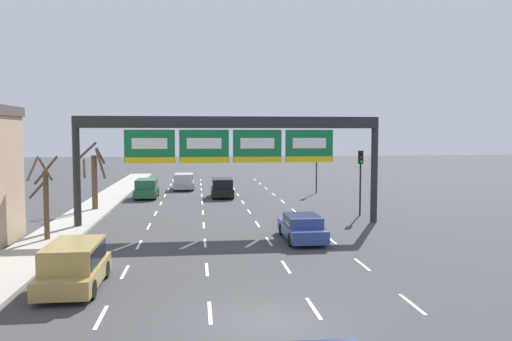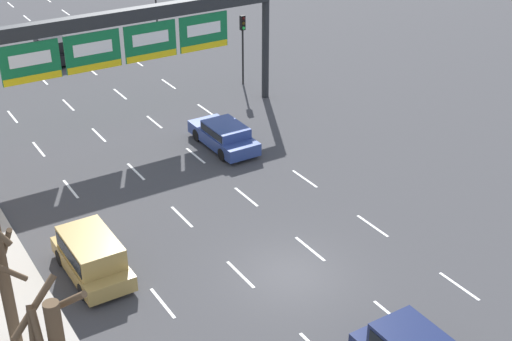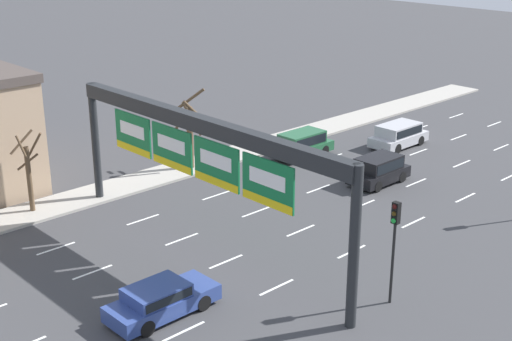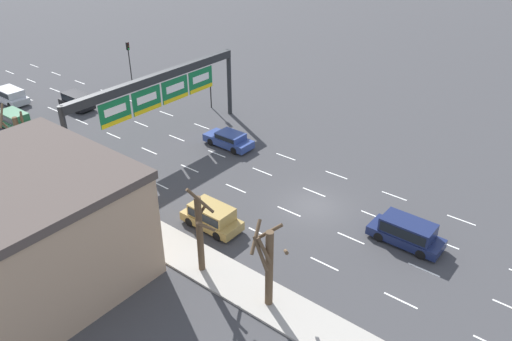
{
  "view_description": "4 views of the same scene",
  "coord_description": "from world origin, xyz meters",
  "px_view_note": "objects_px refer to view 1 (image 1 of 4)",
  "views": [
    {
      "loc": [
        -1.99,
        -14.24,
        5.57
      ],
      "look_at": [
        1.51,
        15.55,
        3.36
      ],
      "focal_mm": 35.0,
      "sensor_mm": 36.0,
      "label": 1
    },
    {
      "loc": [
        -13.0,
        -18.31,
        16.34
      ],
      "look_at": [
        0.6,
        3.47,
        2.8
      ],
      "focal_mm": 50.0,
      "sensor_mm": 36.0,
      "label": 2
    },
    {
      "loc": [
        23.96,
        -3.12,
        14.94
      ],
      "look_at": [
        2.24,
        17.34,
        4.27
      ],
      "focal_mm": 50.0,
      "sensor_mm": 36.0,
      "label": 3
    },
    {
      "loc": [
        -26.13,
        -15.52,
        20.18
      ],
      "look_at": [
        -0.9,
        4.61,
        1.75
      ],
      "focal_mm": 35.0,
      "sensor_mm": 36.0,
      "label": 4
    }
  ],
  "objects_px": {
    "car_blue": "(302,227)",
    "tree_bare_furthest": "(94,176)",
    "traffic_light_mid_block": "(361,169)",
    "tree_bare_second": "(45,197)",
    "suv_green": "(147,187)",
    "suv_black": "(222,187)",
    "suv_silver": "(184,181)",
    "traffic_light_near_gantry": "(317,158)",
    "sign_gantry": "(231,136)",
    "suv_gold": "(74,263)"
  },
  "relations": [
    {
      "from": "traffic_light_mid_block",
      "to": "tree_bare_furthest",
      "type": "relative_size",
      "value": 0.92
    },
    {
      "from": "suv_silver",
      "to": "tree_bare_furthest",
      "type": "bearing_deg",
      "value": -114.44
    },
    {
      "from": "traffic_light_near_gantry",
      "to": "traffic_light_mid_block",
      "type": "bearing_deg",
      "value": -90.37
    },
    {
      "from": "suv_silver",
      "to": "traffic_light_mid_block",
      "type": "relative_size",
      "value": 1.0
    },
    {
      "from": "suv_black",
      "to": "suv_gold",
      "type": "bearing_deg",
      "value": -104.55
    },
    {
      "from": "suv_gold",
      "to": "traffic_light_mid_block",
      "type": "bearing_deg",
      "value": 43.15
    },
    {
      "from": "sign_gantry",
      "to": "suv_black",
      "type": "relative_size",
      "value": 4.74
    },
    {
      "from": "suv_black",
      "to": "tree_bare_second",
      "type": "xyz_separation_m",
      "value": [
        -9.95,
        -16.97,
        1.42
      ]
    },
    {
      "from": "tree_bare_furthest",
      "to": "tree_bare_second",
      "type": "bearing_deg",
      "value": -92.08
    },
    {
      "from": "suv_silver",
      "to": "traffic_light_mid_block",
      "type": "xyz_separation_m",
      "value": [
        12.39,
        -17.59,
        2.29
      ]
    },
    {
      "from": "traffic_light_near_gantry",
      "to": "suv_green",
      "type": "bearing_deg",
      "value": -173.37
    },
    {
      "from": "suv_green",
      "to": "traffic_light_mid_block",
      "type": "xyz_separation_m",
      "value": [
        15.44,
        -11.19,
        2.26
      ]
    },
    {
      "from": "tree_bare_second",
      "to": "tree_bare_furthest",
      "type": "relative_size",
      "value": 0.89
    },
    {
      "from": "tree_bare_furthest",
      "to": "suv_silver",
      "type": "bearing_deg",
      "value": 65.56
    },
    {
      "from": "traffic_light_mid_block",
      "to": "tree_bare_furthest",
      "type": "xyz_separation_m",
      "value": [
        -18.45,
        4.26,
        -0.62
      ]
    },
    {
      "from": "suv_black",
      "to": "tree_bare_furthest",
      "type": "xyz_separation_m",
      "value": [
        -9.57,
        -6.53,
        1.63
      ]
    },
    {
      "from": "suv_gold",
      "to": "suv_silver",
      "type": "xyz_separation_m",
      "value": [
        3.05,
        32.07,
        -0.04
      ]
    },
    {
      "from": "sign_gantry",
      "to": "traffic_light_mid_block",
      "type": "relative_size",
      "value": 4.18
    },
    {
      "from": "suv_gold",
      "to": "traffic_light_near_gantry",
      "type": "height_order",
      "value": "traffic_light_near_gantry"
    },
    {
      "from": "car_blue",
      "to": "tree_bare_furthest",
      "type": "height_order",
      "value": "tree_bare_furthest"
    },
    {
      "from": "suv_green",
      "to": "tree_bare_furthest",
      "type": "relative_size",
      "value": 0.89
    },
    {
      "from": "tree_bare_furthest",
      "to": "car_blue",
      "type": "bearing_deg",
      "value": -42.24
    },
    {
      "from": "tree_bare_second",
      "to": "suv_gold",
      "type": "bearing_deg",
      "value": -67.79
    },
    {
      "from": "suv_green",
      "to": "suv_black",
      "type": "height_order",
      "value": "suv_black"
    },
    {
      "from": "sign_gantry",
      "to": "tree_bare_second",
      "type": "distance_m",
      "value": 10.89
    },
    {
      "from": "traffic_light_mid_block",
      "to": "suv_green",
      "type": "bearing_deg",
      "value": 144.08
    },
    {
      "from": "suv_gold",
      "to": "suv_silver",
      "type": "bearing_deg",
      "value": 84.57
    },
    {
      "from": "sign_gantry",
      "to": "suv_gold",
      "type": "distance_m",
      "value": 14.23
    },
    {
      "from": "suv_silver",
      "to": "tree_bare_furthest",
      "type": "distance_m",
      "value": 14.74
    },
    {
      "from": "sign_gantry",
      "to": "tree_bare_second",
      "type": "relative_size",
      "value": 4.32
    },
    {
      "from": "sign_gantry",
      "to": "suv_gold",
      "type": "relative_size",
      "value": 4.37
    },
    {
      "from": "traffic_light_mid_block",
      "to": "tree_bare_second",
      "type": "xyz_separation_m",
      "value": [
        -18.83,
        -6.18,
        -0.84
      ]
    },
    {
      "from": "suv_gold",
      "to": "tree_bare_second",
      "type": "xyz_separation_m",
      "value": [
        -3.39,
        8.3,
        1.41
      ]
    },
    {
      "from": "traffic_light_near_gantry",
      "to": "sign_gantry",
      "type": "bearing_deg",
      "value": -120.27
    },
    {
      "from": "suv_black",
      "to": "tree_bare_second",
      "type": "height_order",
      "value": "tree_bare_second"
    },
    {
      "from": "suv_green",
      "to": "suv_black",
      "type": "bearing_deg",
      "value": -3.47
    },
    {
      "from": "suv_green",
      "to": "suv_black",
      "type": "distance_m",
      "value": 6.57
    },
    {
      "from": "suv_silver",
      "to": "tree_bare_second",
      "type": "relative_size",
      "value": 1.03
    },
    {
      "from": "sign_gantry",
      "to": "car_blue",
      "type": "bearing_deg",
      "value": -54.65
    },
    {
      "from": "suv_black",
      "to": "traffic_light_near_gantry",
      "type": "distance_m",
      "value": 9.54
    },
    {
      "from": "car_blue",
      "to": "traffic_light_near_gantry",
      "type": "bearing_deg",
      "value": 74.39
    },
    {
      "from": "traffic_light_mid_block",
      "to": "suv_silver",
      "type": "bearing_deg",
      "value": 125.17
    },
    {
      "from": "suv_gold",
      "to": "sign_gantry",
      "type": "bearing_deg",
      "value": 61.57
    },
    {
      "from": "suv_silver",
      "to": "suv_black",
      "type": "height_order",
      "value": "suv_black"
    },
    {
      "from": "traffic_light_mid_block",
      "to": "tree_bare_second",
      "type": "relative_size",
      "value": 1.03
    },
    {
      "from": "traffic_light_mid_block",
      "to": "sign_gantry",
      "type": "bearing_deg",
      "value": -163.88
    },
    {
      "from": "car_blue",
      "to": "suv_silver",
      "type": "relative_size",
      "value": 1.03
    },
    {
      "from": "car_blue",
      "to": "suv_black",
      "type": "distance_m",
      "value": 18.49
    },
    {
      "from": "tree_bare_second",
      "to": "suv_silver",
      "type": "bearing_deg",
      "value": 74.85
    },
    {
      "from": "car_blue",
      "to": "tree_bare_second",
      "type": "distance_m",
      "value": 13.37
    }
  ]
}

